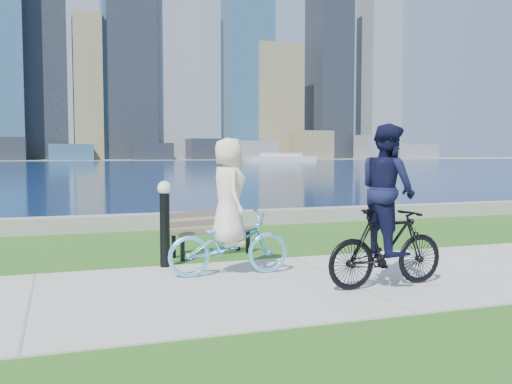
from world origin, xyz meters
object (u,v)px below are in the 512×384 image
cyclist_woman (229,224)px  bollard_lamp (165,218)px  cyclist_man (387,219)px  park_bench (209,228)px

cyclist_woman → bollard_lamp: bearing=43.6°
cyclist_man → park_bench: bearing=24.0°
cyclist_woman → cyclist_man: 2.21m
park_bench → bollard_lamp: 1.30m
cyclist_man → bollard_lamp: bearing=45.2°
park_bench → cyclist_woman: cyclist_woman is taller
park_bench → cyclist_man: 3.51m
bollard_lamp → cyclist_man: bearing=-42.0°
bollard_lamp → cyclist_man: size_ratio=0.63×
park_bench → cyclist_man: cyclist_man is taller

